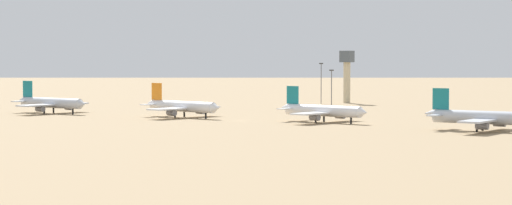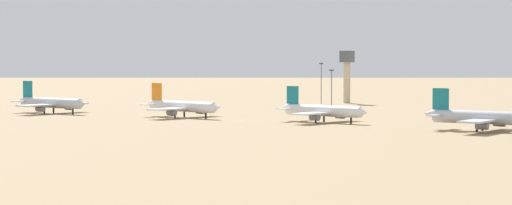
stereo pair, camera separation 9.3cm
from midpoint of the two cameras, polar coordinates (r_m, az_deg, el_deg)
ground at (r=335.78m, az=-0.79°, el=-1.04°), size 4000.00×4000.00×0.00m
ridge_far_west at (r=1627.59m, az=6.35°, el=3.67°), size 375.98×286.62×102.12m
parked_jet_teal_2 at (r=385.75m, az=-11.54°, el=-0.02°), size 36.64×30.84×12.10m
parked_jet_orange_3 at (r=353.72m, az=-4.22°, el=-0.22°), size 36.13×30.71×11.95m
parked_jet_teal_4 at (r=327.76m, az=3.79°, el=-0.47°), size 35.16×29.86×11.62m
parked_jet_teal_5 at (r=295.25m, az=12.76°, el=-0.84°), size 36.75×30.72×12.18m
control_tower at (r=463.22m, az=5.18°, el=1.76°), size 5.20×5.20×24.02m
light_pole_west at (r=454.67m, az=3.72°, el=1.24°), size 1.80×0.50×18.47m
light_pole_east at (r=406.83m, az=4.31°, el=0.91°), size 1.80×0.50×16.12m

